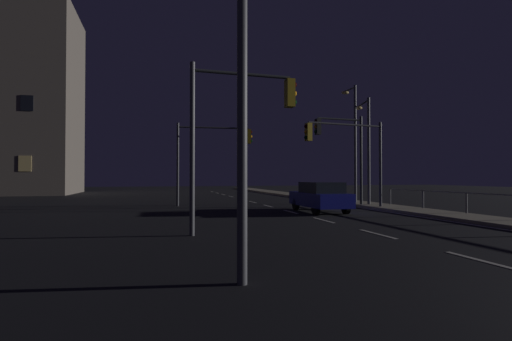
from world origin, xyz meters
TOP-DOWN VIEW (x-y plane):
  - ground_plane at (0.00, 17.50)m, footprint 112.00×112.00m
  - sidewalk_right at (6.26, 17.50)m, footprint 2.27×77.00m
  - lane_markings_center at (0.00, 21.00)m, footprint 0.14×50.00m
  - lane_edge_line at (4.88, 22.50)m, footprint 0.14×53.00m
  - car at (1.46, 16.50)m, footprint 1.90×4.43m
  - traffic_light_near_left at (3.39, 17.14)m, footprint 5.03×0.80m
  - traffic_light_overhead_east at (-3.36, 22.50)m, footprint 4.88×0.61m
  - traffic_light_near_right at (4.12, 19.11)m, footprint 3.30×0.41m
  - traffic_light_far_center at (-4.27, 10.26)m, footprint 3.62×0.35m
  - street_lamp_across_street at (6.13, 19.60)m, footprint 0.90×2.37m
  - street_lamp_median at (6.24, 21.42)m, footprint 0.56×1.51m

SIDE VIEW (x-z plane):
  - ground_plane at x=0.00m, z-range 0.00..0.00m
  - lane_edge_line at x=4.88m, z-range 0.00..0.01m
  - lane_markings_center at x=0.00m, z-range 0.00..0.01m
  - sidewalk_right at x=6.26m, z-range 0.00..0.14m
  - car at x=1.46m, z-range 0.04..1.61m
  - traffic_light_near_left at x=3.39m, z-range 1.20..6.07m
  - traffic_light_overhead_east at x=-3.36m, z-range 1.13..6.41m
  - traffic_light_far_center at x=-4.27m, z-range 1.10..6.56m
  - traffic_light_near_right at x=4.12m, z-range 1.22..6.70m
  - street_lamp_across_street at x=6.13m, z-range 0.90..7.58m
  - street_lamp_median at x=6.24m, z-range 0.86..8.82m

